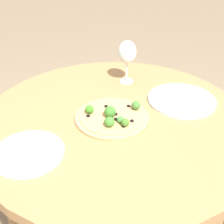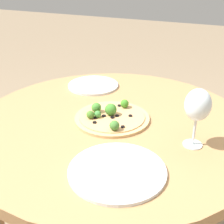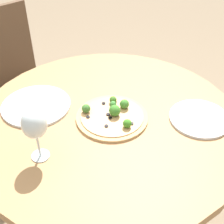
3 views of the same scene
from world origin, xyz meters
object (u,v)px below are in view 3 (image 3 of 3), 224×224
object	(u,v)px
pizza	(112,115)
plate_far	(36,105)
wine_glass	(34,125)
plate_near	(200,118)
chair	(17,85)

from	to	relation	value
pizza	plate_far	distance (m)	0.31
pizza	plate_far	world-z (taller)	pizza
wine_glass	plate_near	xyz separation A→B (m)	(0.50, -0.33, -0.13)
chair	plate_far	size ratio (longest dim) A/B	3.39
wine_glass	plate_near	distance (m)	0.62
pizza	plate_far	size ratio (longest dim) A/B	1.00
chair	pizza	xyz separation A→B (m)	(-0.15, -0.86, 0.30)
pizza	wine_glass	size ratio (longest dim) A/B	1.43
plate_far	plate_near	bearing A→B (deg)	-58.68
chair	pizza	world-z (taller)	chair
chair	plate_near	size ratio (longest dim) A/B	4.06
plate_near	chair	bearing A→B (deg)	92.50
chair	plate_far	bearing A→B (deg)	-105.60
pizza	plate_far	xyz separation A→B (m)	(-0.13, 0.28, -0.01)
chair	plate_near	bearing A→B (deg)	-76.79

